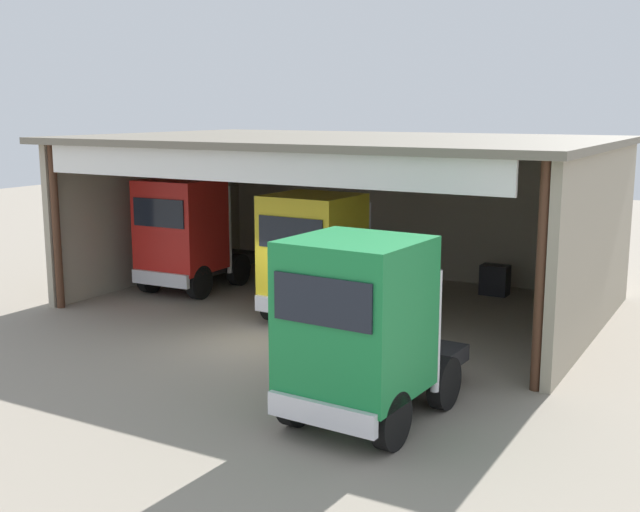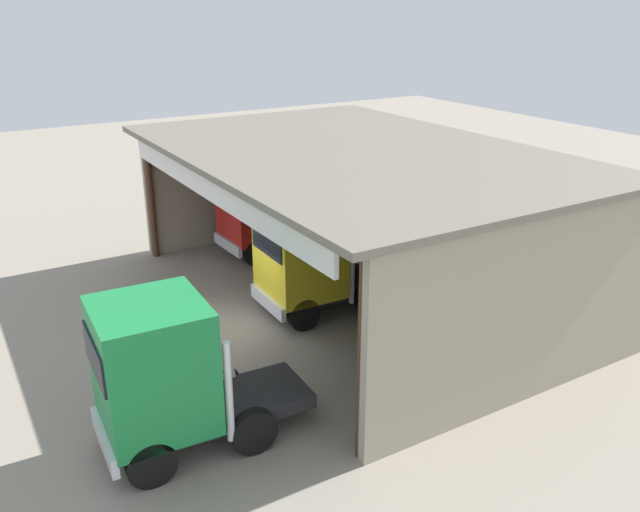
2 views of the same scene
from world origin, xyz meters
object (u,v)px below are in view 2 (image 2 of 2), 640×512
Objects in this scene: oil_drum at (405,243)px; tool_cart at (509,299)px; truck_yellow_center_left_bay at (308,258)px; truck_red_yard_outside at (259,208)px; truck_green_center_right_bay at (167,375)px.

tool_cart is at bearing -4.22° from oil_drum.
tool_cart is at bearing -120.75° from truck_yellow_center_left_bay.
oil_drum is at bearing -122.88° from truck_red_yard_outside.
truck_red_yard_outside reaches higher than tool_cart.
tool_cart is (3.53, 5.60, -1.41)m from truck_yellow_center_left_bay.
truck_yellow_center_left_bay is 6.77m from tool_cart.
truck_yellow_center_left_bay is 7.78m from truck_green_center_right_bay.
truck_red_yard_outside is 0.98× the size of truck_green_center_right_bay.
truck_green_center_right_bay reaches higher than oil_drum.
truck_green_center_right_bay is at bearing 142.36° from truck_red_yard_outside.
truck_red_yard_outside is at bearing -153.14° from tool_cart.
truck_red_yard_outside is 4.85× the size of tool_cart.
oil_drum is at bearing 175.78° from tool_cart.
oil_drum is 6.16m from tool_cart.
truck_red_yard_outside is 5.71m from truck_yellow_center_left_bay.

